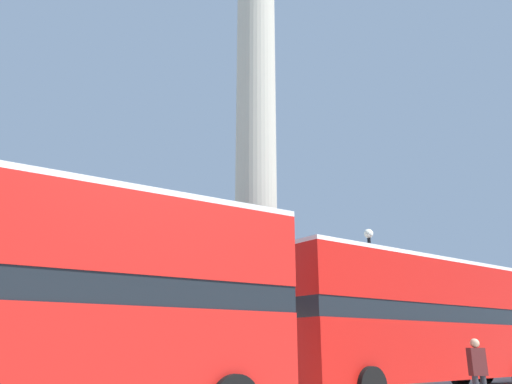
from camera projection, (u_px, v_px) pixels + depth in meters
monument_column at (256, 169)px, 21.37m from camera, size 4.69×4.69×24.64m
bus_b at (418, 318)px, 16.64m from camera, size 11.35×2.86×4.31m
bus_c at (30, 292)px, 8.98m from camera, size 10.33×3.39×4.39m
street_lamp at (373, 302)px, 19.58m from camera, size 0.38×0.38×6.09m
pedestrian_by_plinth at (478, 370)px, 12.07m from camera, size 0.47×0.31×1.68m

